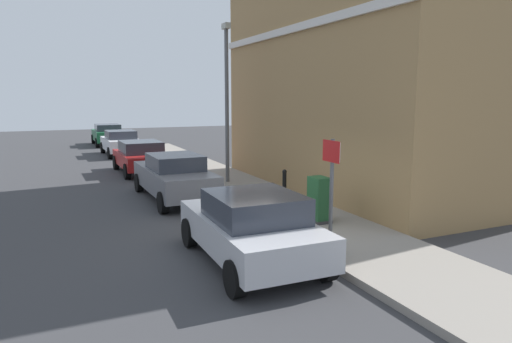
{
  "coord_description": "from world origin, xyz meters",
  "views": [
    {
      "loc": [
        -4.12,
        -9.77,
        3.28
      ],
      "look_at": [
        1.1,
        1.85,
        1.2
      ],
      "focal_mm": 32.09,
      "sensor_mm": 36.0,
      "label": 1
    }
  ],
  "objects_px": {
    "car_red": "(141,156)",
    "bollard_near_cabinet": "(284,186)",
    "street_sign": "(331,177)",
    "lamppost": "(227,96)",
    "car_grey": "(174,176)",
    "car_white": "(121,142)",
    "car_green": "(108,134)",
    "utility_cabinet": "(319,201)",
    "car_silver": "(252,227)"
  },
  "relations": [
    {
      "from": "car_silver",
      "to": "utility_cabinet",
      "type": "bearing_deg",
      "value": -57.36
    },
    {
      "from": "car_grey",
      "to": "car_green",
      "type": "height_order",
      "value": "car_grey"
    },
    {
      "from": "car_grey",
      "to": "car_red",
      "type": "bearing_deg",
      "value": -1.21
    },
    {
      "from": "car_white",
      "to": "car_red",
      "type": "bearing_deg",
      "value": 178.26
    },
    {
      "from": "car_silver",
      "to": "car_grey",
      "type": "relative_size",
      "value": 0.88
    },
    {
      "from": "car_red",
      "to": "bollard_near_cabinet",
      "type": "bearing_deg",
      "value": -163.92
    },
    {
      "from": "street_sign",
      "to": "lamppost",
      "type": "relative_size",
      "value": 0.4
    },
    {
      "from": "bollard_near_cabinet",
      "to": "lamppost",
      "type": "distance_m",
      "value": 4.88
    },
    {
      "from": "car_grey",
      "to": "car_red",
      "type": "relative_size",
      "value": 1.13
    },
    {
      "from": "utility_cabinet",
      "to": "street_sign",
      "type": "height_order",
      "value": "street_sign"
    },
    {
      "from": "car_silver",
      "to": "car_green",
      "type": "relative_size",
      "value": 0.96
    },
    {
      "from": "utility_cabinet",
      "to": "bollard_near_cabinet",
      "type": "distance_m",
      "value": 2.07
    },
    {
      "from": "car_red",
      "to": "utility_cabinet",
      "type": "height_order",
      "value": "car_red"
    },
    {
      "from": "car_red",
      "to": "utility_cabinet",
      "type": "distance_m",
      "value": 10.79
    },
    {
      "from": "street_sign",
      "to": "utility_cabinet",
      "type": "bearing_deg",
      "value": 64.18
    },
    {
      "from": "car_green",
      "to": "lamppost",
      "type": "relative_size",
      "value": 0.72
    },
    {
      "from": "car_grey",
      "to": "bollard_near_cabinet",
      "type": "distance_m",
      "value": 3.7
    },
    {
      "from": "car_green",
      "to": "bollard_near_cabinet",
      "type": "height_order",
      "value": "car_green"
    },
    {
      "from": "car_silver",
      "to": "car_red",
      "type": "height_order",
      "value": "car_silver"
    },
    {
      "from": "car_green",
      "to": "car_grey",
      "type": "bearing_deg",
      "value": 179.89
    },
    {
      "from": "utility_cabinet",
      "to": "car_silver",
      "type": "bearing_deg",
      "value": -148.19
    },
    {
      "from": "car_white",
      "to": "car_green",
      "type": "height_order",
      "value": "car_green"
    },
    {
      "from": "car_white",
      "to": "utility_cabinet",
      "type": "xyz_separation_m",
      "value": [
        2.47,
        -17.14,
        -0.06
      ]
    },
    {
      "from": "car_green",
      "to": "bollard_near_cabinet",
      "type": "distance_m",
      "value": 21.31
    },
    {
      "from": "car_grey",
      "to": "car_white",
      "type": "distance_m",
      "value": 12.45
    },
    {
      "from": "car_silver",
      "to": "utility_cabinet",
      "type": "xyz_separation_m",
      "value": [
        2.56,
        1.59,
        -0.06
      ]
    },
    {
      "from": "utility_cabinet",
      "to": "car_grey",
      "type": "bearing_deg",
      "value": 118.31
    },
    {
      "from": "lamppost",
      "to": "car_silver",
      "type": "bearing_deg",
      "value": -107.36
    },
    {
      "from": "street_sign",
      "to": "lamppost",
      "type": "distance_m",
      "value": 8.28
    },
    {
      "from": "car_grey",
      "to": "lamppost",
      "type": "bearing_deg",
      "value": -59.05
    },
    {
      "from": "car_red",
      "to": "utility_cabinet",
      "type": "relative_size",
      "value": 3.47
    },
    {
      "from": "car_silver",
      "to": "bollard_near_cabinet",
      "type": "bearing_deg",
      "value": -35.19
    },
    {
      "from": "car_green",
      "to": "bollard_near_cabinet",
      "type": "relative_size",
      "value": 3.95
    },
    {
      "from": "lamppost",
      "to": "car_red",
      "type": "bearing_deg",
      "value": 119.16
    },
    {
      "from": "lamppost",
      "to": "car_white",
      "type": "bearing_deg",
      "value": 102.07
    },
    {
      "from": "car_white",
      "to": "car_green",
      "type": "xyz_separation_m",
      "value": [
        -0.02,
        6.08,
        0.02
      ]
    },
    {
      "from": "utility_cabinet",
      "to": "street_sign",
      "type": "relative_size",
      "value": 0.5
    },
    {
      "from": "car_red",
      "to": "lamppost",
      "type": "xyz_separation_m",
      "value": [
        2.4,
        -4.3,
        2.57
      ]
    },
    {
      "from": "car_silver",
      "to": "car_white",
      "type": "height_order",
      "value": "car_silver"
    },
    {
      "from": "car_red",
      "to": "street_sign",
      "type": "xyz_separation_m",
      "value": [
        1.61,
        -12.38,
        0.93
      ]
    },
    {
      "from": "car_red",
      "to": "street_sign",
      "type": "bearing_deg",
      "value": -173.8
    },
    {
      "from": "car_grey",
      "to": "utility_cabinet",
      "type": "height_order",
      "value": "car_grey"
    },
    {
      "from": "car_red",
      "to": "car_white",
      "type": "xyz_separation_m",
      "value": [
        0.06,
        6.64,
        0.01
      ]
    },
    {
      "from": "street_sign",
      "to": "lamppost",
      "type": "height_order",
      "value": "lamppost"
    },
    {
      "from": "bollard_near_cabinet",
      "to": "lamppost",
      "type": "xyz_separation_m",
      "value": [
        -0.23,
        4.12,
        2.6
      ]
    },
    {
      "from": "utility_cabinet",
      "to": "lamppost",
      "type": "height_order",
      "value": "lamppost"
    },
    {
      "from": "street_sign",
      "to": "car_white",
      "type": "bearing_deg",
      "value": 94.67
    },
    {
      "from": "car_silver",
      "to": "bollard_near_cabinet",
      "type": "height_order",
      "value": "car_silver"
    },
    {
      "from": "car_red",
      "to": "bollard_near_cabinet",
      "type": "height_order",
      "value": "car_red"
    },
    {
      "from": "car_green",
      "to": "lamppost",
      "type": "bearing_deg",
      "value": -172.1
    }
  ]
}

